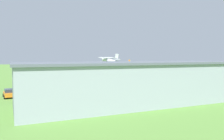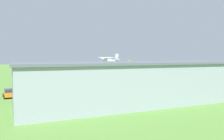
{
  "view_description": "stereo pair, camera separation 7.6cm",
  "coord_description": "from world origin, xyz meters",
  "px_view_note": "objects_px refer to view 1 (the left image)",
  "views": [
    {
      "loc": [
        17.64,
        64.89,
        7.69
      ],
      "look_at": [
        -5.57,
        8.66,
        4.26
      ],
      "focal_mm": 36.97,
      "sensor_mm": 36.0,
      "label": 1
    },
    {
      "loc": [
        17.57,
        64.92,
        7.69
      ],
      "look_at": [
        -5.57,
        8.66,
        4.26
      ],
      "focal_mm": 36.97,
      "sensor_mm": 36.0,
      "label": 2
    }
  ],
  "objects_px": {
    "person_beside_truck": "(156,84)",
    "person_near_hangar_door": "(39,88)",
    "windsock": "(129,62)",
    "person_by_parked_cars": "(168,83)",
    "car_orange": "(9,93)",
    "biplane": "(110,61)",
    "hangar": "(133,82)"
  },
  "relations": [
    {
      "from": "hangar",
      "to": "person_near_hangar_door",
      "type": "distance_m",
      "value": 23.0
    },
    {
      "from": "person_beside_truck",
      "to": "person_by_parked_cars",
      "type": "distance_m",
      "value": 4.68
    },
    {
      "from": "person_by_parked_cars",
      "to": "person_beside_truck",
      "type": "bearing_deg",
      "value": 14.51
    },
    {
      "from": "hangar",
      "to": "person_beside_truck",
      "type": "height_order",
      "value": "hangar"
    },
    {
      "from": "car_orange",
      "to": "hangar",
      "type": "bearing_deg",
      "value": 145.12
    },
    {
      "from": "person_beside_truck",
      "to": "person_near_hangar_door",
      "type": "height_order",
      "value": "person_beside_truck"
    },
    {
      "from": "hangar",
      "to": "person_beside_truck",
      "type": "bearing_deg",
      "value": -133.29
    },
    {
      "from": "person_by_parked_cars",
      "to": "hangar",
      "type": "bearing_deg",
      "value": 40.96
    },
    {
      "from": "hangar",
      "to": "car_orange",
      "type": "relative_size",
      "value": 8.77
    },
    {
      "from": "person_beside_truck",
      "to": "person_near_hangar_door",
      "type": "relative_size",
      "value": 1.02
    },
    {
      "from": "car_orange",
      "to": "person_beside_truck",
      "type": "relative_size",
      "value": 2.48
    },
    {
      "from": "hangar",
      "to": "person_beside_truck",
      "type": "xyz_separation_m",
      "value": [
        -14.25,
        -15.12,
        -2.58
      ]
    },
    {
      "from": "person_near_hangar_door",
      "to": "windsock",
      "type": "xyz_separation_m",
      "value": [
        -35.09,
        -26.03,
        5.05
      ]
    },
    {
      "from": "person_beside_truck",
      "to": "car_orange",
      "type": "bearing_deg",
      "value": 2.66
    },
    {
      "from": "person_beside_truck",
      "to": "person_by_parked_cars",
      "type": "height_order",
      "value": "person_beside_truck"
    },
    {
      "from": "car_orange",
      "to": "person_near_hangar_door",
      "type": "height_order",
      "value": "person_near_hangar_door"
    },
    {
      "from": "biplane",
      "to": "person_near_hangar_door",
      "type": "distance_m",
      "value": 26.79
    },
    {
      "from": "windsock",
      "to": "person_near_hangar_door",
      "type": "bearing_deg",
      "value": 36.57
    },
    {
      "from": "person_by_parked_cars",
      "to": "biplane",
      "type": "bearing_deg",
      "value": -57.46
    },
    {
      "from": "hangar",
      "to": "biplane",
      "type": "bearing_deg",
      "value": -104.97
    },
    {
      "from": "car_orange",
      "to": "windsock",
      "type": "xyz_separation_m",
      "value": [
        -40.94,
        -30.85,
        5.06
      ]
    },
    {
      "from": "person_near_hangar_door",
      "to": "person_by_parked_cars",
      "type": "bearing_deg",
      "value": 176.32
    },
    {
      "from": "person_near_hangar_door",
      "to": "person_by_parked_cars",
      "type": "height_order",
      "value": "person_near_hangar_door"
    },
    {
      "from": "biplane",
      "to": "person_beside_truck",
      "type": "height_order",
      "value": "biplane"
    },
    {
      "from": "person_beside_truck",
      "to": "person_near_hangar_door",
      "type": "distance_m",
      "value": 28.03
    },
    {
      "from": "person_near_hangar_door",
      "to": "car_orange",
      "type": "bearing_deg",
      "value": 39.45
    },
    {
      "from": "biplane",
      "to": "windsock",
      "type": "bearing_deg",
      "value": -136.58
    },
    {
      "from": "person_beside_truck",
      "to": "person_near_hangar_door",
      "type": "bearing_deg",
      "value": -6.66
    },
    {
      "from": "car_orange",
      "to": "windsock",
      "type": "bearing_deg",
      "value": -143.0
    },
    {
      "from": "person_near_hangar_door",
      "to": "person_beside_truck",
      "type": "bearing_deg",
      "value": 173.34
    },
    {
      "from": "person_by_parked_cars",
      "to": "car_orange",
      "type": "bearing_deg",
      "value": 4.09
    },
    {
      "from": "person_by_parked_cars",
      "to": "person_near_hangar_door",
      "type": "bearing_deg",
      "value": -3.68
    }
  ]
}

